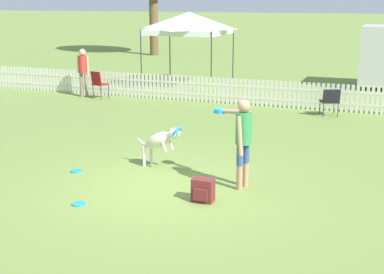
% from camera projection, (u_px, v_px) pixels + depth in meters
% --- Properties ---
extents(ground_plane, '(240.00, 240.00, 0.00)m').
position_uv_depth(ground_plane, '(171.00, 188.00, 9.42)').
color(ground_plane, olive).
extents(handler_person, '(0.85, 0.84, 1.58)m').
position_uv_depth(handler_person, '(242.00, 133.00, 9.23)').
color(handler_person, tan).
rests_on(handler_person, ground_plane).
extents(leaping_dog, '(1.15, 0.51, 0.90)m').
position_uv_depth(leaping_dog, '(160.00, 140.00, 10.41)').
color(leaping_dog, beige).
rests_on(leaping_dog, ground_plane).
extents(frisbee_near_handler, '(0.22, 0.22, 0.02)m').
position_uv_depth(frisbee_near_handler, '(76.00, 171.00, 10.32)').
color(frisbee_near_handler, '#1E8CD8').
rests_on(frisbee_near_handler, ground_plane).
extents(frisbee_near_dog, '(0.22, 0.22, 0.02)m').
position_uv_depth(frisbee_near_dog, '(79.00, 204.00, 8.67)').
color(frisbee_near_dog, '#1E8CD8').
rests_on(frisbee_near_dog, ground_plane).
extents(backpack_on_grass, '(0.35, 0.27, 0.39)m').
position_uv_depth(backpack_on_grass, '(203.00, 190.00, 8.77)').
color(backpack_on_grass, maroon).
rests_on(backpack_on_grass, ground_plane).
extents(picket_fence, '(22.26, 0.04, 0.82)m').
position_uv_depth(picket_fence, '(269.00, 94.00, 16.41)').
color(picket_fence, beige).
rests_on(picket_fence, ground_plane).
extents(folding_chair_blue_left, '(0.53, 0.55, 0.93)m').
position_uv_depth(folding_chair_blue_left, '(98.00, 82.00, 17.69)').
color(folding_chair_blue_left, '#333338').
rests_on(folding_chair_blue_left, ground_plane).
extents(folding_chair_center, '(0.63, 0.64, 0.79)m').
position_uv_depth(folding_chair_center, '(330.00, 100.00, 15.10)').
color(folding_chair_center, '#333338').
rests_on(folding_chair_center, ground_plane).
extents(canopy_tent_main, '(2.72, 2.72, 2.77)m').
position_uv_depth(canopy_tent_main, '(189.00, 23.00, 19.77)').
color(canopy_tent_main, '#333338').
rests_on(canopy_tent_main, ground_plane).
extents(spectator_standing, '(0.41, 0.27, 1.62)m').
position_uv_depth(spectator_standing, '(83.00, 68.00, 17.94)').
color(spectator_standing, '#7A705B').
rests_on(spectator_standing, ground_plane).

